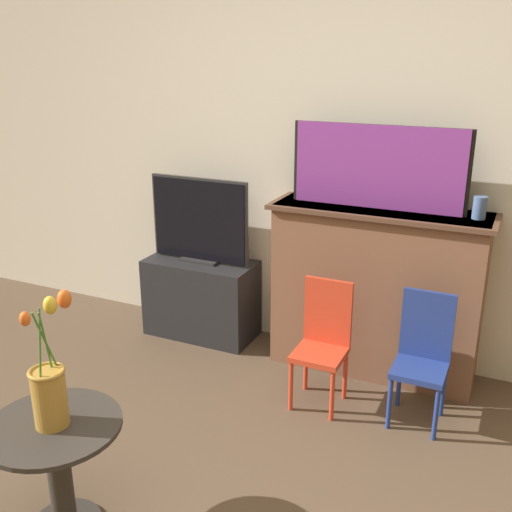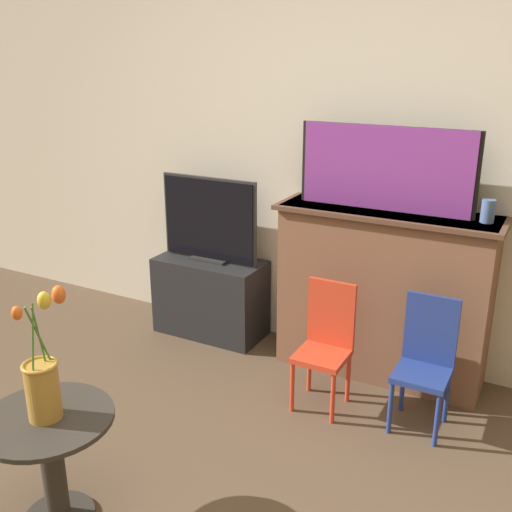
{
  "view_description": "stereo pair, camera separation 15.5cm",
  "coord_description": "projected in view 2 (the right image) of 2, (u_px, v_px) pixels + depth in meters",
  "views": [
    {
      "loc": [
        0.95,
        -1.27,
        1.82
      ],
      "look_at": [
        -0.15,
        1.13,
        0.91
      ],
      "focal_mm": 42.0,
      "sensor_mm": 36.0,
      "label": 1
    },
    {
      "loc": [
        1.09,
        -1.2,
        1.82
      ],
      "look_at": [
        -0.15,
        1.13,
        0.91
      ],
      "focal_mm": 42.0,
      "sensor_mm": 36.0,
      "label": 2
    }
  ],
  "objects": [
    {
      "name": "chair_red",
      "position": [
        326.0,
        340.0,
        3.15
      ],
      "size": [
        0.26,
        0.26,
        0.68
      ],
      "color": "red",
      "rests_on": "ground"
    },
    {
      "name": "vase_tulips",
      "position": [
        43.0,
        380.0,
        2.25
      ],
      "size": [
        0.14,
        0.25,
        0.5
      ],
      "color": "#B78433",
      "rests_on": "side_table"
    },
    {
      "name": "chair_blue",
      "position": [
        426.0,
        358.0,
        2.97
      ],
      "size": [
        0.26,
        0.26,
        0.68
      ],
      "color": "navy",
      "rests_on": "ground"
    },
    {
      "name": "fireplace_mantel",
      "position": [
        383.0,
        292.0,
        3.41
      ],
      "size": [
        1.23,
        0.39,
        0.99
      ],
      "color": "brown",
      "rests_on": "ground"
    },
    {
      "name": "mantel_candle",
      "position": [
        488.0,
        211.0,
        3.01
      ],
      "size": [
        0.07,
        0.07,
        0.12
      ],
      "color": "#4C6699",
      "rests_on": "fireplace_mantel"
    },
    {
      "name": "wall_back",
      "position": [
        362.0,
        136.0,
        3.41
      ],
      "size": [
        8.0,
        0.06,
        2.7
      ],
      "color": "beige",
      "rests_on": "ground"
    },
    {
      "name": "side_table",
      "position": [
        51.0,
        454.0,
        2.35
      ],
      "size": [
        0.51,
        0.51,
        0.49
      ],
      "color": "#332D28",
      "rests_on": "ground"
    },
    {
      "name": "tv_monitor",
      "position": [
        209.0,
        221.0,
        3.82
      ],
      "size": [
        0.68,
        0.12,
        0.55
      ],
      "color": "#2D2D2D",
      "rests_on": "tv_stand"
    },
    {
      "name": "tv_stand",
      "position": [
        211.0,
        297.0,
        3.99
      ],
      "size": [
        0.72,
        0.35,
        0.52
      ],
      "color": "#232326",
      "rests_on": "ground"
    },
    {
      "name": "painting",
      "position": [
        385.0,
        168.0,
        3.2
      ],
      "size": [
        0.97,
        0.03,
        0.45
      ],
      "color": "black",
      "rests_on": "fireplace_mantel"
    }
  ]
}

